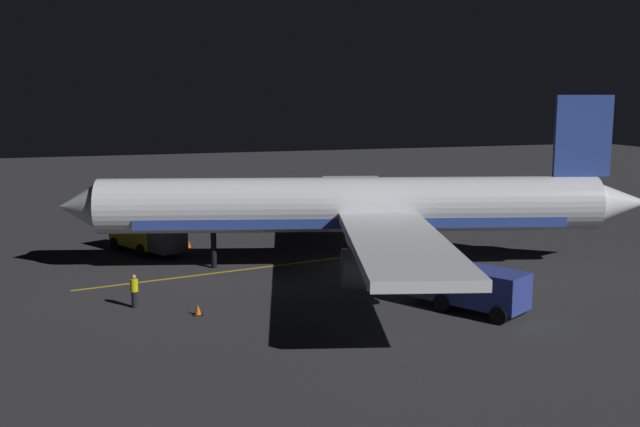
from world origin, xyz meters
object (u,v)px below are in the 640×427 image
object	(u,v)px
baggage_truck	(145,235)
catering_truck	(469,288)
traffic_cone_near_left	(198,310)
traffic_cone_near_right	(189,245)
airliner	(360,208)
ground_crew_worker	(134,291)

from	to	relation	value
baggage_truck	catering_truck	world-z (taller)	baggage_truck
traffic_cone_near_left	traffic_cone_near_right	distance (m)	16.36
airliner	catering_truck	bearing A→B (deg)	-170.83
ground_crew_worker	traffic_cone_near_right	world-z (taller)	ground_crew_worker
ground_crew_worker	traffic_cone_near_right	xyz separation A→B (m)	(13.97, -4.70, -0.64)
ground_crew_worker	airliner	bearing A→B (deg)	-70.32
catering_truck	traffic_cone_near_left	size ratio (longest dim) A/B	11.81
catering_truck	traffic_cone_near_right	bearing A→B (deg)	29.93
baggage_truck	ground_crew_worker	bearing A→B (deg)	172.92
ground_crew_worker	traffic_cone_near_left	bearing A→B (deg)	-128.26
catering_truck	traffic_cone_near_left	distance (m)	13.66
baggage_truck	traffic_cone_near_right	size ratio (longest dim) A/B	11.95
traffic_cone_near_left	traffic_cone_near_right	bearing A→B (deg)	-6.31
ground_crew_worker	baggage_truck	bearing A→B (deg)	-7.08
catering_truck	ground_crew_worker	bearing A→B (deg)	70.22
catering_truck	traffic_cone_near_right	xyz separation A→B (m)	(19.75, 11.37, -0.95)
traffic_cone_near_right	baggage_truck	bearing A→B (deg)	101.37
ground_crew_worker	catering_truck	bearing A→B (deg)	-109.78
ground_crew_worker	traffic_cone_near_left	world-z (taller)	ground_crew_worker
catering_truck	traffic_cone_near_right	size ratio (longest dim) A/B	11.81
traffic_cone_near_right	ground_crew_worker	bearing A→B (deg)	161.41
airliner	traffic_cone_near_left	size ratio (longest dim) A/B	66.96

